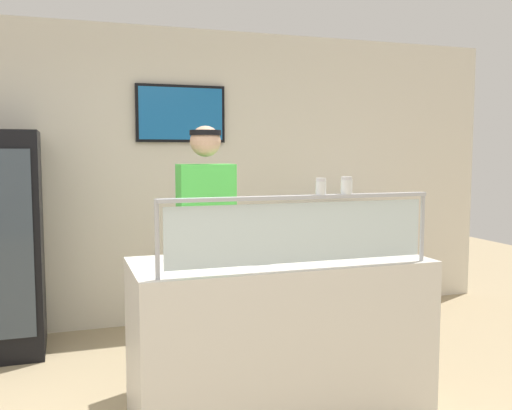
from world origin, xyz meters
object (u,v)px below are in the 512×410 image
at_px(pizza_tray, 251,255).
at_px(parmesan_shaker, 321,187).
at_px(pizza_box_stack, 357,224).
at_px(pizza_server, 259,252).
at_px(worker_figure, 207,236).
at_px(pepper_flake_shaker, 347,187).

xyz_separation_m(pizza_tray, parmesan_shaker, (0.27, -0.40, 0.42)).
bearing_deg(parmesan_shaker, pizza_box_stack, 56.37).
bearing_deg(parmesan_shaker, pizza_server, 120.19).
height_order(parmesan_shaker, worker_figure, worker_figure).
bearing_deg(pizza_server, pepper_flake_shaker, -36.23).
distance_m(parmesan_shaker, worker_figure, 1.14).
bearing_deg(pizza_tray, pizza_box_stack, 44.64).
distance_m(pizza_tray, pepper_flake_shaker, 0.72).
xyz_separation_m(pizza_server, worker_figure, (-0.17, 0.61, 0.02)).
relative_size(worker_figure, pizza_box_stack, 3.91).
height_order(pizza_server, pepper_flake_shaker, pepper_flake_shaker).
bearing_deg(pizza_tray, parmesan_shaker, -56.51).
distance_m(pepper_flake_shaker, pizza_box_stack, 2.29).
relative_size(pizza_server, worker_figure, 0.16).
height_order(pizza_server, pizza_box_stack, pizza_box_stack).
relative_size(pizza_tray, pepper_flake_shaker, 4.80).
bearing_deg(pizza_server, pizza_tray, 164.53).
height_order(worker_figure, pizza_box_stack, worker_figure).
xyz_separation_m(pizza_server, parmesan_shaker, (0.22, -0.38, 0.40)).
height_order(pepper_flake_shaker, worker_figure, worker_figure).
relative_size(parmesan_shaker, pepper_flake_shaker, 0.95).
bearing_deg(pepper_flake_shaker, parmesan_shaker, 180.00).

